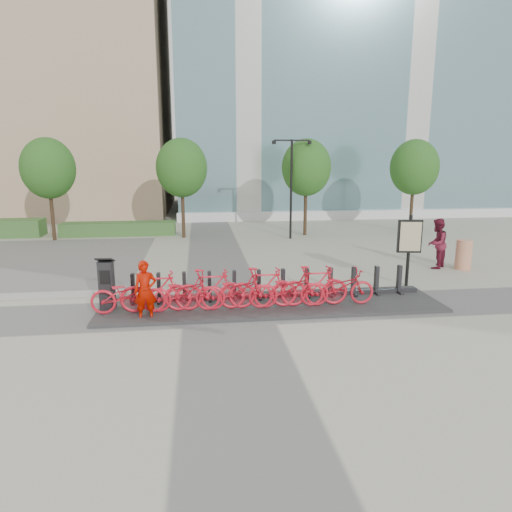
{
  "coord_description": "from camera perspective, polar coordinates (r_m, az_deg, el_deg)",
  "views": [
    {
      "loc": [
        -0.7,
        -11.92,
        4.15
      ],
      "look_at": [
        1.0,
        1.5,
        1.2
      ],
      "focal_mm": 32.0,
      "sensor_mm": 36.0,
      "label": 1
    }
  ],
  "objects": [
    {
      "name": "bike_7",
      "position": [
        12.77,
        7.32,
        -3.7
      ],
      "size": [
        1.9,
        0.54,
        1.14
      ],
      "primitive_type": "imported",
      "rotation": [
        0.0,
        0.0,
        1.57
      ],
      "color": "red",
      "rests_on": "dock_pad"
    },
    {
      "name": "map_sign",
      "position": [
        15.46,
        18.64,
        1.98
      ],
      "size": [
        0.78,
        0.24,
        2.35
      ],
      "rotation": [
        0.0,
        0.0,
        -0.16
      ],
      "color": "black",
      "rests_on": "ground"
    },
    {
      "name": "hedge_b",
      "position": [
        25.77,
        -16.76,
        3.29
      ],
      "size": [
        6.0,
        1.2,
        0.7
      ],
      "primitive_type": "cube",
      "color": "#3C6A2D",
      "rests_on": "ground"
    },
    {
      "name": "worker_red",
      "position": [
        12.02,
        -13.67,
        -4.28
      ],
      "size": [
        0.62,
        0.45,
        1.58
      ],
      "primitive_type": "imported",
      "rotation": [
        0.0,
        0.0,
        0.13
      ],
      "color": "#AC0F00",
      "rests_on": "ground"
    },
    {
      "name": "bike_5",
      "position": [
        12.49,
        0.89,
        -3.96
      ],
      "size": [
        1.9,
        0.54,
        1.14
      ],
      "primitive_type": "imported",
      "rotation": [
        0.0,
        0.0,
        1.57
      ],
      "color": "red",
      "rests_on": "dock_pad"
    },
    {
      "name": "glass_building",
      "position": [
        41.42,
        14.92,
        22.83
      ],
      "size": [
        32.0,
        16.0,
        24.0
      ],
      "primitive_type": "cube",
      "color": "teal",
      "rests_on": "ground"
    },
    {
      "name": "bike_4",
      "position": [
        12.43,
        -2.4,
        -4.32
      ],
      "size": [
        1.96,
        0.68,
        1.03
      ],
      "primitive_type": "imported",
      "rotation": [
        0.0,
        0.0,
        1.57
      ],
      "color": "red",
      "rests_on": "dock_pad"
    },
    {
      "name": "bike_1",
      "position": [
        12.43,
        -12.4,
        -4.33
      ],
      "size": [
        1.9,
        0.54,
        1.14
      ],
      "primitive_type": "imported",
      "rotation": [
        0.0,
        0.0,
        1.57
      ],
      "color": "red",
      "rests_on": "dock_pad"
    },
    {
      "name": "construction_barrel",
      "position": [
        18.78,
        24.52,
        0.14
      ],
      "size": [
        0.72,
        0.72,
        1.11
      ],
      "primitive_type": "cylinder",
      "rotation": [
        0.0,
        0.0,
        -0.28
      ],
      "color": "#D84A05",
      "rests_on": "ground"
    },
    {
      "name": "tree_1",
      "position": [
        23.94,
        -9.29,
        10.8
      ],
      "size": [
        2.6,
        2.6,
        5.1
      ],
      "color": "#372519",
      "rests_on": "ground"
    },
    {
      "name": "kiosk",
      "position": [
        13.02,
        -18.16,
        -3.35
      ],
      "size": [
        0.48,
        0.41,
        1.45
      ],
      "rotation": [
        0.0,
        0.0,
        -0.09
      ],
      "color": "black",
      "rests_on": "dock_pad"
    },
    {
      "name": "ground",
      "position": [
        12.64,
        -3.67,
        -6.89
      ],
      "size": [
        120.0,
        120.0,
        0.0
      ],
      "primitive_type": "plane",
      "color": "#A5A491"
    },
    {
      "name": "bike_6",
      "position": [
        12.63,
        4.14,
        -4.08
      ],
      "size": [
        1.96,
        0.68,
        1.03
      ],
      "primitive_type": "imported",
      "rotation": [
        0.0,
        0.0,
        1.57
      ],
      "color": "red",
      "rests_on": "dock_pad"
    },
    {
      "name": "bike_2",
      "position": [
        12.4,
        -9.07,
        -4.51
      ],
      "size": [
        1.96,
        0.68,
        1.03
      ],
      "primitive_type": "imported",
      "rotation": [
        0.0,
        0.0,
        1.57
      ],
      "color": "red",
      "rests_on": "dock_pad"
    },
    {
      "name": "streetlamp",
      "position": [
        23.42,
        4.44,
        9.77
      ],
      "size": [
        2.0,
        0.2,
        5.0
      ],
      "color": "black",
      "rests_on": "ground"
    },
    {
      "name": "bike_0",
      "position": [
        12.54,
        -15.68,
        -4.64
      ],
      "size": [
        1.96,
        0.68,
        1.03
      ],
      "primitive_type": "imported",
      "rotation": [
        0.0,
        0.0,
        1.57
      ],
      "color": "red",
      "rests_on": "dock_pad"
    },
    {
      "name": "tree_3",
      "position": [
        26.64,
        19.18,
        10.42
      ],
      "size": [
        2.6,
        2.6,
        5.1
      ],
      "color": "#372519",
      "rests_on": "ground"
    },
    {
      "name": "tree_0",
      "position": [
        25.02,
        -24.56,
        9.92
      ],
      "size": [
        2.6,
        2.6,
        5.1
      ],
      "color": "#372519",
      "rests_on": "ground"
    },
    {
      "name": "tree_2",
      "position": [
        24.6,
        6.3,
        10.92
      ],
      "size": [
        2.6,
        2.6,
        5.1
      ],
      "color": "#372519",
      "rests_on": "ground"
    },
    {
      "name": "bike_8",
      "position": [
        12.98,
        10.4,
        -3.8
      ],
      "size": [
        1.96,
        0.68,
        1.03
      ],
      "primitive_type": "imported",
      "rotation": [
        0.0,
        0.0,
        1.57
      ],
      "color": "red",
      "rests_on": "dock_pad"
    },
    {
      "name": "dock_pad",
      "position": [
        13.05,
        1.98,
        -6.07
      ],
      "size": [
        9.6,
        2.4,
        0.08
      ],
      "primitive_type": "cube",
      "color": "#353535",
      "rests_on": "ground"
    },
    {
      "name": "bike_3",
      "position": [
        12.38,
        -5.74,
        -4.17
      ],
      "size": [
        1.9,
        0.54,
        1.14
      ],
      "primitive_type": "imported",
      "rotation": [
        0.0,
        0.0,
        1.57
      ],
      "color": "red",
      "rests_on": "dock_pad"
    },
    {
      "name": "pedestrian",
      "position": [
        18.5,
        21.66,
        1.46
      ],
      "size": [
        1.16,
        1.16,
        1.9
      ],
      "primitive_type": "imported",
      "rotation": [
        0.0,
        0.0,
        3.91
      ],
      "color": "maroon",
      "rests_on": "ground"
    },
    {
      "name": "dock_rail_posts",
      "position": [
        13.37,
        1.92,
        -3.53
      ],
      "size": [
        8.02,
        0.5,
        0.85
      ],
      "primitive_type": null,
      "color": "black",
      "rests_on": "dock_pad"
    }
  ]
}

